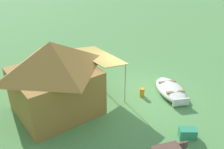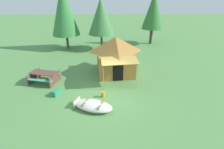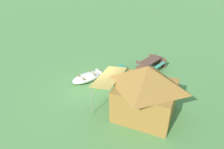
# 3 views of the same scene
# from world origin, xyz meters

# --- Properties ---
(ground_plane) EXTENTS (80.00, 80.00, 0.00)m
(ground_plane) POSITION_xyz_m (0.00, 0.00, 0.00)
(ground_plane) COLOR #578B4A
(beached_rowboat) EXTENTS (2.48, 1.78, 0.42)m
(beached_rowboat) POSITION_xyz_m (-0.75, -1.27, 0.22)
(beached_rowboat) COLOR silver
(beached_rowboat) RESTS_ON ground_plane
(canvas_cabin_tent) EXTENTS (3.24, 4.47, 2.91)m
(canvas_cabin_tent) POSITION_xyz_m (0.63, 3.46, 1.51)
(canvas_cabin_tent) COLOR #A06C30
(canvas_cabin_tent) RESTS_ON ground_plane
(cooler_box) EXTENTS (0.60, 0.67, 0.36)m
(cooler_box) POSITION_xyz_m (-3.18, 0.20, 0.18)
(cooler_box) COLOR #308C67
(cooler_box) RESTS_ON ground_plane
(fuel_can) EXTENTS (0.22, 0.22, 0.38)m
(fuel_can) POSITION_xyz_m (-0.24, -0.08, 0.19)
(fuel_can) COLOR orange
(fuel_can) RESTS_ON ground_plane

